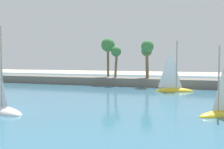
# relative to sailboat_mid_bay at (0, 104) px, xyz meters

# --- Properties ---
(sea) EXTENTS (220.00, 86.46, 0.06)m
(sea) POSITION_rel_sailboat_mid_bay_xyz_m (13.55, 28.66, -0.92)
(sea) COLOR #386B84
(sea) RESTS_ON ground
(palm_headland) EXTENTS (84.80, 6.61, 12.62)m
(palm_headland) POSITION_rel_sailboat_mid_bay_xyz_m (18.89, 31.86, 2.46)
(palm_headland) COLOR slate
(palm_headland) RESTS_ON ground
(sailboat_mid_bay) EXTENTS (7.07, 3.71, 9.82)m
(sailboat_mid_bay) POSITION_rel_sailboat_mid_bay_xyz_m (0.00, 0.00, 0.00)
(sailboat_mid_bay) COLOR white
(sailboat_mid_bay) RESTS_ON sea
(sailboat_toward_headland) EXTENTS (4.90, 4.58, 7.49)m
(sailboat_toward_headland) POSITION_rel_sailboat_mid_bay_xyz_m (22.27, 5.84, -0.21)
(sailboat_toward_headland) COLOR yellow
(sailboat_toward_headland) RESTS_ON sea
(sailboat_far_left) EXTENTS (6.98, 3.63, 9.70)m
(sailboat_far_left) POSITION_rel_sailboat_mid_bay_xyz_m (16.33, 23.88, -0.01)
(sailboat_far_left) COLOR yellow
(sailboat_far_left) RESTS_ON sea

